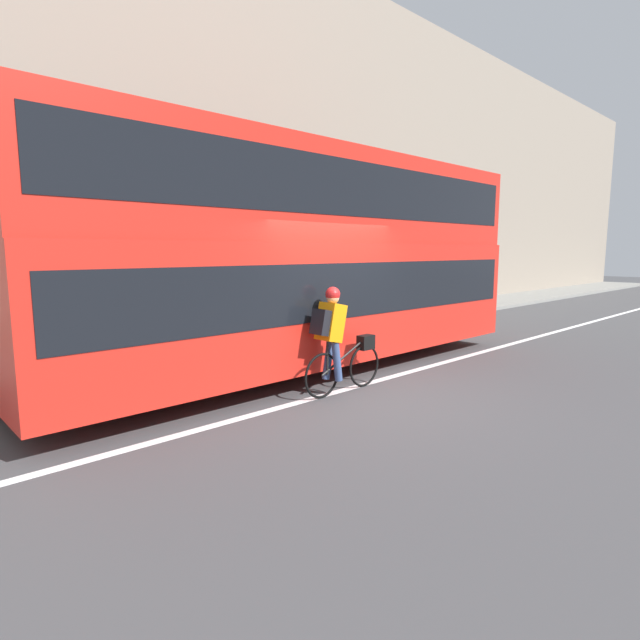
# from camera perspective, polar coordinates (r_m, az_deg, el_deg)

# --- Properties ---
(ground_plane) EXTENTS (80.00, 80.00, 0.00)m
(ground_plane) POSITION_cam_1_polar(r_m,az_deg,el_deg) (7.48, 4.26, -8.33)
(ground_plane) COLOR #424244
(road_center_line) EXTENTS (50.00, 0.14, 0.01)m
(road_center_line) POSITION_cam_1_polar(r_m,az_deg,el_deg) (7.64, 2.87, -7.93)
(road_center_line) COLOR silver
(road_center_line) RESTS_ON ground_plane
(sidewalk_curb) EXTENTS (60.00, 2.41, 0.10)m
(sidewalk_curb) POSITION_cam_1_polar(r_m,az_deg,el_deg) (11.18, -14.20, -2.81)
(sidewalk_curb) COLOR gray
(sidewalk_curb) RESTS_ON ground_plane
(building_facade) EXTENTS (60.00, 0.30, 9.93)m
(building_facade) POSITION_cam_1_polar(r_m,az_deg,el_deg) (12.53, -18.26, 20.81)
(building_facade) COLOR gray
(building_facade) RESTS_ON ground_plane
(bus) EXTENTS (9.27, 2.58, 3.70)m
(bus) POSITION_cam_1_polar(r_m,az_deg,el_deg) (8.67, -2.40, 7.71)
(bus) COLOR black
(bus) RESTS_ON ground_plane
(cyclist_on_bike) EXTENTS (1.56, 0.32, 1.59)m
(cyclist_on_bike) POSITION_cam_1_polar(r_m,az_deg,el_deg) (7.21, 1.86, -1.93)
(cyclist_on_bike) COLOR black
(cyclist_on_bike) RESTS_ON ground_plane
(trash_bin) EXTENTS (0.51, 0.51, 0.90)m
(trash_bin) POSITION_cam_1_polar(r_m,az_deg,el_deg) (12.56, -2.98, 0.90)
(trash_bin) COLOR #515156
(trash_bin) RESTS_ON sidewalk_curb
(street_sign_post) EXTENTS (0.36, 0.09, 2.30)m
(street_sign_post) POSITION_cam_1_polar(r_m,az_deg,el_deg) (10.56, -17.62, 3.80)
(street_sign_post) COLOR #59595B
(street_sign_post) RESTS_ON sidewalk_curb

